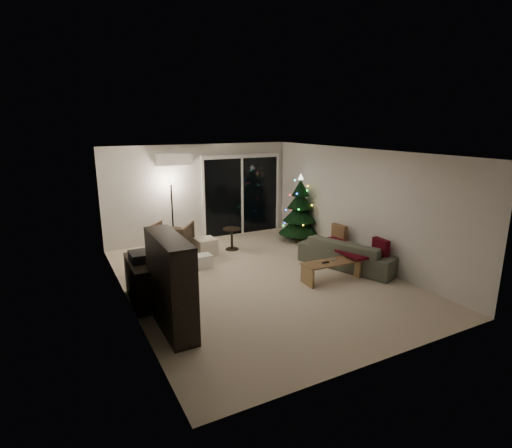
{
  "coord_description": "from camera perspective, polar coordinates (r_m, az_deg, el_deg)",
  "views": [
    {
      "loc": [
        -3.52,
        -6.58,
        3.03
      ],
      "look_at": [
        0.1,
        0.3,
        1.05
      ],
      "focal_mm": 28.0,
      "sensor_mm": 36.0,
      "label": 1
    }
  ],
  "objects": [
    {
      "name": "side_table",
      "position": [
        9.78,
        -3.47,
        -2.15
      ],
      "size": [
        0.43,
        0.43,
        0.54
      ],
      "primitive_type": "cylinder",
      "rotation": [
        0.0,
        0.0,
        0.01
      ],
      "color": "black",
      "rests_on": "floor"
    },
    {
      "name": "coffee_table",
      "position": [
        8.07,
        10.7,
        -6.58
      ],
      "size": [
        1.22,
        0.48,
        0.38
      ],
      "primitive_type": null,
      "rotation": [
        0.0,
        0.0,
        -0.05
      ],
      "color": "olive",
      "rests_on": "floor"
    },
    {
      "name": "stereo",
      "position": [
        7.07,
        -16.03,
        -4.47
      ],
      "size": [
        0.38,
        0.45,
        0.16
      ],
      "primitive_type": "cube",
      "color": "black",
      "rests_on": "media_cabinet"
    },
    {
      "name": "cushion_b",
      "position": [
        8.47,
        17.38,
        -3.36
      ],
      "size": [
        0.15,
        0.41,
        0.4
      ],
      "primitive_type": "cube",
      "rotation": [
        0.0,
        0.0,
        -0.07
      ],
      "color": "#4A040B",
      "rests_on": "sofa"
    },
    {
      "name": "floor_lamp",
      "position": [
        10.11,
        -11.85,
        1.5
      ],
      "size": [
        0.27,
        0.27,
        1.69
      ],
      "primitive_type": "cylinder",
      "color": "black",
      "rests_on": "floor"
    },
    {
      "name": "cardboard_box_a",
      "position": [
        8.26,
        -14.17,
        -6.52
      ],
      "size": [
        0.52,
        0.46,
        0.31
      ],
      "primitive_type": "cube",
      "rotation": [
        0.0,
        0.0,
        -0.35
      ],
      "color": "silver",
      "rests_on": "floor"
    },
    {
      "name": "cushion_a",
      "position": [
        9.39,
        11.81,
        -1.3
      ],
      "size": [
        0.16,
        0.41,
        0.4
      ],
      "primitive_type": "cube",
      "rotation": [
        0.0,
        0.0,
        0.09
      ],
      "color": "olive",
      "rests_on": "sofa"
    },
    {
      "name": "remote_a",
      "position": [
        7.91,
        9.91,
        -5.42
      ],
      "size": [
        0.15,
        0.05,
        0.02
      ],
      "primitive_type": "cube",
      "color": "black",
      "rests_on": "coffee_table"
    },
    {
      "name": "sofa_throw",
      "position": [
        8.73,
        12.69,
        -3.31
      ],
      "size": [
        0.66,
        1.52,
        0.05
      ],
      "primitive_type": "cube",
      "color": "#4A040B",
      "rests_on": "sofa"
    },
    {
      "name": "bookshelf",
      "position": [
        6.07,
        -13.7,
        -8.51
      ],
      "size": [
        0.54,
        1.47,
        1.44
      ],
      "primitive_type": null,
      "rotation": [
        0.0,
        0.0,
        0.13
      ],
      "color": "black",
      "rests_on": "floor"
    },
    {
      "name": "sofa",
      "position": [
        8.83,
        13.14,
        -4.06
      ],
      "size": [
        1.52,
        2.26,
        0.62
      ],
      "primitive_type": "imported",
      "rotation": [
        0.0,
        0.0,
        1.94
      ],
      "color": "#474943",
      "rests_on": "floor"
    },
    {
      "name": "christmas_tree",
      "position": [
        10.43,
        6.31,
        2.33
      ],
      "size": [
        1.27,
        1.27,
        1.77
      ],
      "primitive_type": "cone",
      "rotation": [
        0.0,
        0.0,
        -0.17
      ],
      "color": "black",
      "rests_on": "floor"
    },
    {
      "name": "cardboard_box_b",
      "position": [
        8.67,
        -7.75,
        -5.31
      ],
      "size": [
        0.41,
        0.31,
        0.28
      ],
      "primitive_type": "cube",
      "rotation": [
        0.0,
        0.0,
        0.01
      ],
      "color": "silver",
      "rests_on": "floor"
    },
    {
      "name": "remote_b",
      "position": [
        8.1,
        11.11,
        -5.01
      ],
      "size": [
        0.15,
        0.09,
        0.02
      ],
      "primitive_type": "cube",
      "rotation": [
        0.0,
        0.0,
        0.35
      ],
      "color": "slate",
      "rests_on": "coffee_table"
    },
    {
      "name": "ottoman",
      "position": [
        9.42,
        -7.21,
        -3.28
      ],
      "size": [
        0.49,
        0.49,
        0.41
      ],
      "primitive_type": "cube",
      "rotation": [
        0.0,
        0.0,
        0.07
      ],
      "color": "beige",
      "rests_on": "floor"
    },
    {
      "name": "armchair",
      "position": [
        9.45,
        -11.89,
        -2.19
      ],
      "size": [
        1.2,
        1.21,
        0.8
      ],
      "primitive_type": "imported",
      "rotation": [
        0.0,
        0.0,
        2.53
      ],
      "color": "#4C3D2D",
      "rests_on": "floor"
    },
    {
      "name": "media_cabinet",
      "position": [
        7.22,
        -15.78,
        -7.87
      ],
      "size": [
        0.48,
        1.21,
        0.75
      ],
      "primitive_type": "cube",
      "rotation": [
        0.0,
        0.0,
        -0.03
      ],
      "color": "black",
      "rests_on": "floor"
    },
    {
      "name": "room",
      "position": [
        9.22,
        -1.5,
        1.67
      ],
      "size": [
        6.5,
        7.51,
        2.6
      ],
      "color": "beige",
      "rests_on": "ground"
    }
  ]
}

